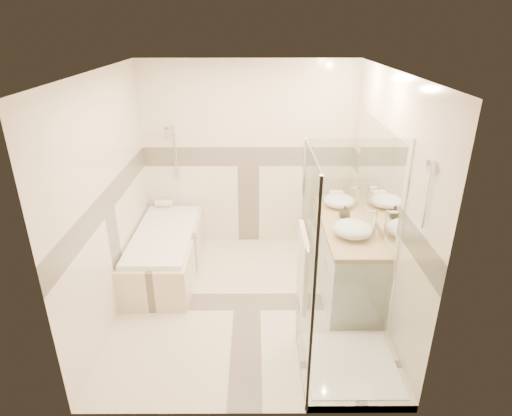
{
  "coord_description": "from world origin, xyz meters",
  "views": [
    {
      "loc": [
        0.09,
        -4.0,
        2.92
      ],
      "look_at": [
        0.1,
        0.25,
        1.05
      ],
      "focal_mm": 30.0,
      "sensor_mm": 36.0,
      "label": 1
    }
  ],
  "objects_px": {
    "vessel_sink_near": "(339,201)",
    "amenity_bottle_a": "(349,221)",
    "vanity": "(345,255)",
    "shower_enclosure": "(340,321)",
    "bathtub": "(165,250)",
    "vessel_sink_far": "(353,229)",
    "amenity_bottle_b": "(345,212)"
  },
  "relations": [
    {
      "from": "vessel_sink_near",
      "to": "amenity_bottle_a",
      "type": "height_order",
      "value": "amenity_bottle_a"
    },
    {
      "from": "vanity",
      "to": "shower_enclosure",
      "type": "distance_m",
      "value": 1.31
    },
    {
      "from": "vanity",
      "to": "amenity_bottle_a",
      "type": "height_order",
      "value": "amenity_bottle_a"
    },
    {
      "from": "bathtub",
      "to": "shower_enclosure",
      "type": "bearing_deg",
      "value": -41.1
    },
    {
      "from": "bathtub",
      "to": "vessel_sink_far",
      "type": "height_order",
      "value": "vessel_sink_far"
    },
    {
      "from": "shower_enclosure",
      "to": "vessel_sink_far",
      "type": "distance_m",
      "value": 1.07
    },
    {
      "from": "shower_enclosure",
      "to": "vessel_sink_near",
      "type": "xyz_separation_m",
      "value": [
        0.27,
        1.72,
        0.42
      ]
    },
    {
      "from": "shower_enclosure",
      "to": "amenity_bottle_b",
      "type": "relative_size",
      "value": 12.83
    },
    {
      "from": "vessel_sink_near",
      "to": "amenity_bottle_a",
      "type": "relative_size",
      "value": 2.41
    },
    {
      "from": "amenity_bottle_a",
      "to": "amenity_bottle_b",
      "type": "xyz_separation_m",
      "value": [
        0.0,
        0.23,
        0.0
      ]
    },
    {
      "from": "vanity",
      "to": "shower_enclosure",
      "type": "bearing_deg",
      "value": -102.97
    },
    {
      "from": "vessel_sink_near",
      "to": "amenity_bottle_a",
      "type": "xyz_separation_m",
      "value": [
        0.0,
        -0.58,
        0.0
      ]
    },
    {
      "from": "vessel_sink_near",
      "to": "vessel_sink_far",
      "type": "xyz_separation_m",
      "value": [
        0.0,
        -0.78,
        0.01
      ]
    },
    {
      "from": "bathtub",
      "to": "shower_enclosure",
      "type": "distance_m",
      "value": 2.47
    },
    {
      "from": "shower_enclosure",
      "to": "vessel_sink_far",
      "type": "height_order",
      "value": "shower_enclosure"
    },
    {
      "from": "bathtub",
      "to": "amenity_bottle_b",
      "type": "xyz_separation_m",
      "value": [
        2.13,
        -0.25,
        0.62
      ]
    },
    {
      "from": "vessel_sink_far",
      "to": "amenity_bottle_a",
      "type": "height_order",
      "value": "vessel_sink_far"
    },
    {
      "from": "bathtub",
      "to": "shower_enclosure",
      "type": "height_order",
      "value": "shower_enclosure"
    },
    {
      "from": "bathtub",
      "to": "vanity",
      "type": "height_order",
      "value": "vanity"
    },
    {
      "from": "amenity_bottle_a",
      "to": "vessel_sink_far",
      "type": "bearing_deg",
      "value": -90.0
    },
    {
      "from": "shower_enclosure",
      "to": "vessel_sink_near",
      "type": "distance_m",
      "value": 1.79
    },
    {
      "from": "vessel_sink_near",
      "to": "vessel_sink_far",
      "type": "height_order",
      "value": "vessel_sink_far"
    },
    {
      "from": "shower_enclosure",
      "to": "amenity_bottle_b",
      "type": "bearing_deg",
      "value": 78.74
    },
    {
      "from": "vanity",
      "to": "amenity_bottle_a",
      "type": "distance_m",
      "value": 0.52
    },
    {
      "from": "bathtub",
      "to": "vessel_sink_near",
      "type": "xyz_separation_m",
      "value": [
        2.13,
        0.1,
        0.62
      ]
    },
    {
      "from": "bathtub",
      "to": "vanity",
      "type": "xyz_separation_m",
      "value": [
        2.15,
        -0.35,
        0.12
      ]
    },
    {
      "from": "vanity",
      "to": "vessel_sink_far",
      "type": "distance_m",
      "value": 0.6
    },
    {
      "from": "vanity",
      "to": "vessel_sink_near",
      "type": "height_order",
      "value": "vessel_sink_near"
    },
    {
      "from": "vessel_sink_far",
      "to": "amenity_bottle_b",
      "type": "height_order",
      "value": "vessel_sink_far"
    },
    {
      "from": "shower_enclosure",
      "to": "amenity_bottle_a",
      "type": "xyz_separation_m",
      "value": [
        0.27,
        1.14,
        0.42
      ]
    },
    {
      "from": "bathtub",
      "to": "amenity_bottle_a",
      "type": "height_order",
      "value": "amenity_bottle_a"
    },
    {
      "from": "vanity",
      "to": "amenity_bottle_b",
      "type": "bearing_deg",
      "value": 101.35
    }
  ]
}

